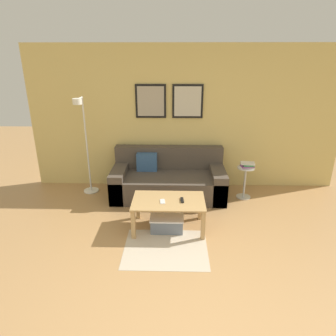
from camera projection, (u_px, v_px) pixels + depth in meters
ground_plane at (192, 322)px, 2.83m from camera, size 16.00×16.00×0.00m
wall_back at (185, 119)px, 5.38m from camera, size 5.60×0.09×2.55m
area_rug at (166, 249)px, 3.89m from camera, size 1.08×0.87×0.01m
couch at (168, 180)px, 5.31m from camera, size 1.95×0.91×0.81m
coffee_table at (169, 205)px, 4.23m from camera, size 1.02×0.62×0.45m
storage_bin at (167, 221)px, 4.33m from camera, size 0.48×0.43×0.21m
floor_lamp at (85, 143)px, 5.09m from camera, size 0.27×0.47×1.72m
side_table at (245, 180)px, 5.18m from camera, size 0.30×0.30×0.56m
book_stack at (248, 165)px, 5.06m from camera, size 0.24×0.20×0.09m
remote_control at (182, 200)px, 4.18m from camera, size 0.05×0.15×0.02m
cell_phone at (163, 201)px, 4.16m from camera, size 0.08×0.15×0.01m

